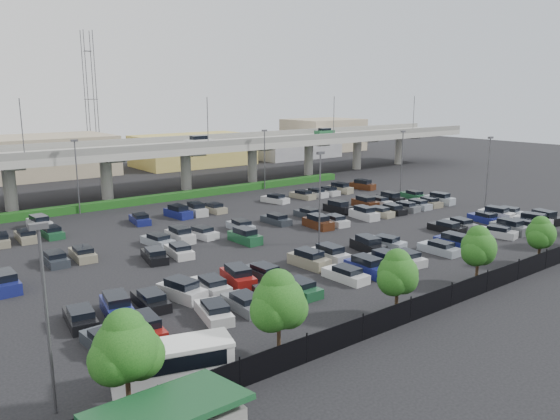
# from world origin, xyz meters

# --- Properties ---
(ground) EXTENTS (280.00, 280.00, 0.00)m
(ground) POSITION_xyz_m (0.00, 0.00, 0.00)
(ground) COLOR black
(overpass) EXTENTS (150.00, 13.00, 15.80)m
(overpass) POSITION_xyz_m (-0.25, 32.01, 6.97)
(overpass) COLOR gray
(overpass) RESTS_ON ground
(hedge) EXTENTS (66.00, 1.60, 1.10)m
(hedge) POSITION_xyz_m (0.00, 25.00, 0.55)
(hedge) COLOR #144113
(hedge) RESTS_ON ground
(fence) EXTENTS (70.00, 0.10, 2.00)m
(fence) POSITION_xyz_m (-0.05, -28.00, 0.90)
(fence) COLOR black
(fence) RESTS_ON ground
(tree_row) EXTENTS (65.07, 3.66, 5.94)m
(tree_row) POSITION_xyz_m (0.70, -26.53, 3.52)
(tree_row) COLOR #332316
(tree_row) RESTS_ON ground
(shuttle_bus) EXTENTS (7.47, 4.35, 2.27)m
(shuttle_bus) POSITION_xyz_m (-26.58, -24.74, 1.24)
(shuttle_bus) COLOR silver
(shuttle_bus) RESTS_ON ground
(parked_cars) EXTENTS (62.83, 41.61, 1.67)m
(parked_cars) POSITION_xyz_m (1.21, -4.45, 0.63)
(parked_cars) COLOR #2A2F36
(parked_cars) RESTS_ON ground
(light_poles) EXTENTS (66.90, 48.38, 10.30)m
(light_poles) POSITION_xyz_m (-4.13, 2.00, 6.24)
(light_poles) COLOR #4C4C51
(light_poles) RESTS_ON ground
(distant_buildings) EXTENTS (138.00, 24.00, 9.00)m
(distant_buildings) POSITION_xyz_m (12.38, 61.81, 3.74)
(distant_buildings) COLOR gray
(distant_buildings) RESTS_ON ground
(comm_tower) EXTENTS (2.40, 2.40, 30.00)m
(comm_tower) POSITION_xyz_m (4.00, 74.00, 15.61)
(comm_tower) COLOR #4C4C51
(comm_tower) RESTS_ON ground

